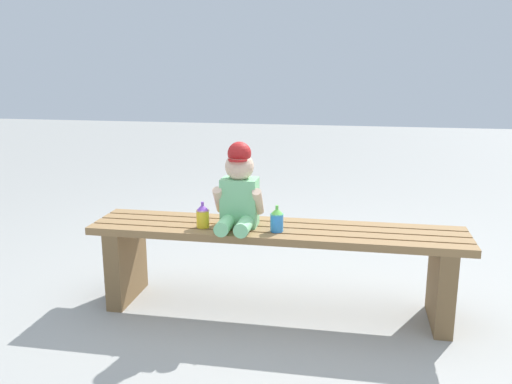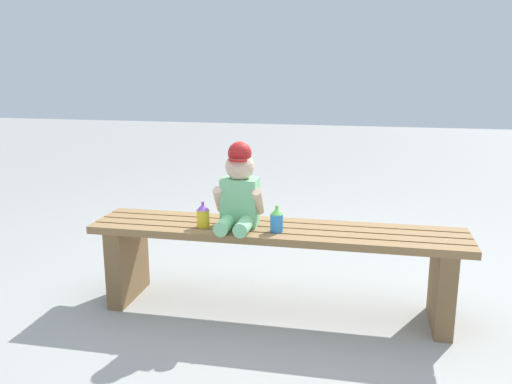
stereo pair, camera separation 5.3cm
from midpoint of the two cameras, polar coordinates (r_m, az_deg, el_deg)
name	(u,v)px [view 2 (the right image)]	position (r m, az deg, el deg)	size (l,w,h in m)	color
ground_plane	(275,310)	(2.74, 2.62, -12.24)	(16.00, 16.00, 0.00)	#999993
park_bench	(276,253)	(2.62, 2.69, -6.44)	(1.78, 0.35, 0.42)	olive
child_figure	(239,190)	(2.55, -1.20, 0.19)	(0.23, 0.27, 0.40)	#7FCC8C
sippy_cup_left	(203,215)	(2.58, -5.01, -2.43)	(0.06, 0.06, 0.12)	yellow
sippy_cup_right	(277,219)	(2.50, 2.79, -2.89)	(0.06, 0.06, 0.12)	#338CE5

